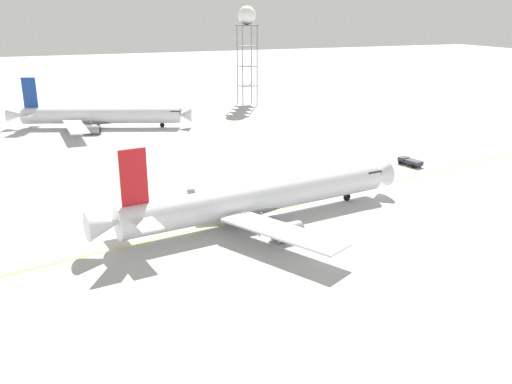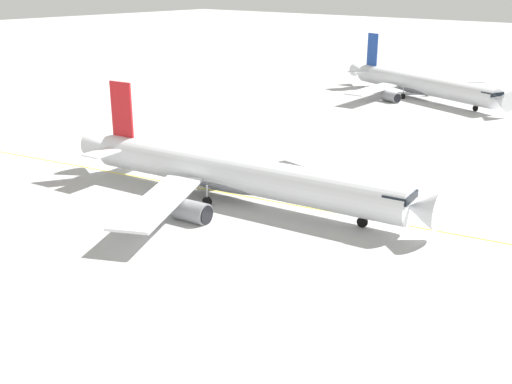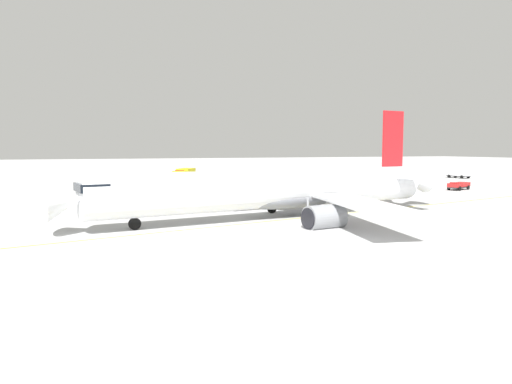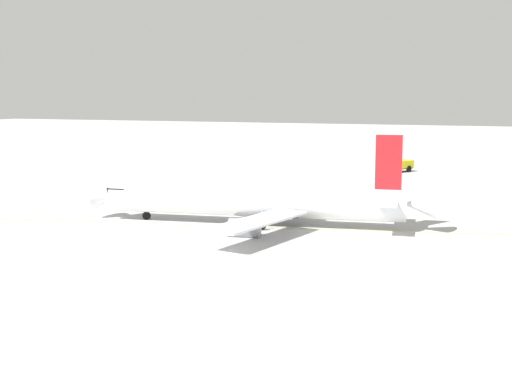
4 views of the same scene
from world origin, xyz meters
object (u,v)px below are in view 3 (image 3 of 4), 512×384
at_px(pushback_tug_truck, 458,175).
at_px(fire_tender_truck, 185,173).
at_px(ops_pickup_truck, 459,185).
at_px(airliner_main, 278,191).

distance_m(pushback_tug_truck, fire_tender_truck, 66.61).
height_order(ops_pickup_truck, pushback_tug_truck, ops_pickup_truck).
distance_m(airliner_main, pushback_tug_truck, 82.83).
xyz_separation_m(ops_pickup_truck, pushback_tug_truck, (-25.54, -26.26, 0.00)).
bearing_deg(fire_tender_truck, airliner_main, 25.83).
distance_m(airliner_main, ops_pickup_truck, 47.72).
height_order(airliner_main, ops_pickup_truck, airliner_main).
distance_m(airliner_main, fire_tender_truck, 66.44).
relative_size(ops_pickup_truck, pushback_tug_truck, 0.98).
bearing_deg(airliner_main, pushback_tug_truck, -154.80).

